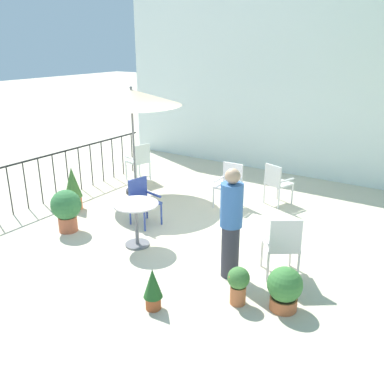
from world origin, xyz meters
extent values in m
plane|color=beige|center=(0.00, 0.00, 0.00)|extent=(60.00, 60.00, 0.00)
cube|color=white|center=(0.00, 4.36, 2.25)|extent=(9.69, 0.30, 4.50)
cube|color=black|center=(-3.35, 0.00, 1.00)|extent=(0.03, 4.68, 0.03)
cylinder|color=black|center=(-3.35, -1.44, 0.50)|extent=(0.02, 0.02, 1.00)
cylinder|color=black|center=(-3.35, -1.08, 0.50)|extent=(0.02, 0.02, 1.00)
cylinder|color=black|center=(-3.35, -0.72, 0.50)|extent=(0.02, 0.02, 1.00)
cylinder|color=black|center=(-3.35, -0.36, 0.50)|extent=(0.02, 0.02, 1.00)
cylinder|color=black|center=(-3.35, 0.00, 0.50)|extent=(0.02, 0.02, 1.00)
cylinder|color=black|center=(-3.35, 0.36, 0.50)|extent=(0.02, 0.02, 1.00)
cylinder|color=black|center=(-3.35, 0.72, 0.50)|extent=(0.02, 0.02, 1.00)
cylinder|color=black|center=(-3.35, 1.08, 0.50)|extent=(0.02, 0.02, 1.00)
cylinder|color=black|center=(-3.35, 1.44, 0.50)|extent=(0.02, 0.02, 1.00)
cylinder|color=black|center=(-3.35, 1.80, 0.50)|extent=(0.02, 0.02, 1.00)
cylinder|color=black|center=(-3.35, 2.16, 0.50)|extent=(0.02, 0.02, 1.00)
cylinder|color=#2D2D2D|center=(-2.15, 0.89, 0.04)|extent=(0.44, 0.44, 0.08)
cylinder|color=slate|center=(-2.15, 0.89, 1.16)|extent=(0.04, 0.04, 2.31)
cone|color=beige|center=(-2.15, 0.89, 2.15)|extent=(2.15, 2.15, 0.33)
sphere|color=slate|center=(-2.15, 0.89, 2.34)|extent=(0.06, 0.06, 0.06)
cylinder|color=white|center=(-0.41, -1.09, 0.75)|extent=(0.75, 0.75, 0.02)
cylinder|color=slate|center=(-0.41, -1.09, 0.37)|extent=(0.06, 0.06, 0.74)
cylinder|color=slate|center=(-0.41, -1.09, 0.01)|extent=(0.41, 0.41, 0.03)
cube|color=white|center=(0.00, 1.30, 0.45)|extent=(0.48, 0.49, 0.04)
cube|color=white|center=(-0.01, 1.52, 0.68)|extent=(0.44, 0.05, 0.42)
cube|color=white|center=(-0.21, 1.30, 0.57)|extent=(0.05, 0.42, 0.03)
cube|color=white|center=(0.21, 1.31, 0.57)|extent=(0.05, 0.42, 0.03)
cylinder|color=white|center=(-0.21, 1.08, 0.21)|extent=(0.04, 0.04, 0.43)
cylinder|color=white|center=(0.22, 1.09, 0.21)|extent=(0.04, 0.04, 0.43)
cylinder|color=white|center=(-0.22, 1.51, 0.21)|extent=(0.04, 0.04, 0.43)
cylinder|color=white|center=(0.20, 1.53, 0.21)|extent=(0.04, 0.04, 0.43)
cube|color=#364A9F|center=(-0.83, -0.34, 0.44)|extent=(0.54, 0.52, 0.04)
cube|color=#364A9F|center=(-1.04, -0.30, 0.66)|extent=(0.12, 0.42, 0.41)
cube|color=#364A9F|center=(-0.87, -0.54, 0.56)|extent=(0.42, 0.12, 0.03)
cube|color=#364A9F|center=(-0.79, -0.15, 0.56)|extent=(0.42, 0.12, 0.03)
cylinder|color=#364A9F|center=(-0.66, -0.58, 0.21)|extent=(0.04, 0.04, 0.42)
cylinder|color=#364A9F|center=(-0.59, -0.19, 0.21)|extent=(0.04, 0.04, 0.42)
cylinder|color=#364A9F|center=(-1.08, -0.50, 0.21)|extent=(0.04, 0.04, 0.42)
cylinder|color=#364A9F|center=(-1.00, -0.10, 0.21)|extent=(0.04, 0.04, 0.42)
cube|color=silver|center=(0.81, 2.04, 0.46)|extent=(0.57, 0.57, 0.04)
cube|color=silver|center=(0.74, 1.85, 0.68)|extent=(0.41, 0.18, 0.41)
cube|color=silver|center=(1.00, 1.98, 0.58)|extent=(0.17, 0.39, 0.03)
cube|color=silver|center=(0.62, 2.11, 0.58)|extent=(0.17, 0.39, 0.03)
cylinder|color=silver|center=(1.07, 2.17, 0.22)|extent=(0.04, 0.04, 0.44)
cylinder|color=silver|center=(0.69, 2.31, 0.22)|extent=(0.04, 0.04, 0.44)
cylinder|color=silver|center=(0.93, 1.78, 0.22)|extent=(0.04, 0.04, 0.44)
cylinder|color=silver|center=(0.55, 1.92, 0.22)|extent=(0.04, 0.04, 0.44)
cube|color=white|center=(-2.73, 1.66, 0.47)|extent=(0.54, 0.54, 0.04)
cube|color=white|center=(-2.52, 1.61, 0.71)|extent=(0.13, 0.43, 0.44)
cube|color=white|center=(-2.68, 1.86, 0.59)|extent=(0.41, 0.13, 0.03)
cube|color=white|center=(-2.77, 1.46, 0.59)|extent=(0.41, 0.13, 0.03)
cylinder|color=white|center=(-2.89, 1.91, 0.23)|extent=(0.04, 0.04, 0.45)
cylinder|color=white|center=(-2.98, 1.50, 0.23)|extent=(0.04, 0.04, 0.45)
cylinder|color=white|center=(-2.48, 1.82, 0.23)|extent=(0.04, 0.04, 0.45)
cylinder|color=white|center=(-2.56, 1.41, 0.23)|extent=(0.04, 0.04, 0.45)
cube|color=silver|center=(1.95, -0.63, 0.47)|extent=(0.66, 0.66, 0.04)
cube|color=silver|center=(2.08, -0.81, 0.73)|extent=(0.39, 0.29, 0.47)
cube|color=silver|center=(2.13, -0.51, 0.59)|extent=(0.28, 0.37, 0.03)
cube|color=silver|center=(1.78, -0.76, 0.59)|extent=(0.28, 0.37, 0.03)
cylinder|color=silver|center=(2.00, -0.33, 0.23)|extent=(0.04, 0.04, 0.45)
cylinder|color=silver|center=(1.65, -0.58, 0.23)|extent=(0.04, 0.04, 0.45)
cylinder|color=silver|center=(2.26, -0.69, 0.23)|extent=(0.04, 0.04, 0.45)
cylinder|color=silver|center=(1.90, -0.94, 0.23)|extent=(0.04, 0.04, 0.45)
cylinder|color=#C56A3D|center=(1.79, -1.64, 0.13)|extent=(0.21, 0.21, 0.26)
cylinder|color=#382819|center=(1.79, -1.64, 0.25)|extent=(0.18, 0.18, 0.02)
sphere|color=#437B37|center=(1.79, -1.64, 0.38)|extent=(0.29, 0.29, 0.29)
sphere|color=#DC5438|center=(1.73, -1.73, 0.42)|extent=(0.06, 0.06, 0.06)
sphere|color=#DC5438|center=(1.78, -1.55, 0.44)|extent=(0.09, 0.09, 0.09)
cylinder|color=#AA512A|center=(0.94, -2.35, 0.09)|extent=(0.20, 0.20, 0.18)
cylinder|color=#382819|center=(0.94, -2.35, 0.17)|extent=(0.18, 0.18, 0.02)
cone|color=#275C25|center=(0.94, -2.35, 0.38)|extent=(0.25, 0.25, 0.40)
cylinder|color=#BD6237|center=(2.34, -1.43, 0.08)|extent=(0.35, 0.35, 0.17)
cylinder|color=#382819|center=(2.34, -1.43, 0.16)|extent=(0.31, 0.31, 0.02)
sphere|color=#3F7E38|center=(2.34, -1.43, 0.36)|extent=(0.46, 0.46, 0.46)
sphere|color=#DB2E67|center=(2.20, -1.48, 0.37)|extent=(0.09, 0.09, 0.09)
sphere|color=#DB2E67|center=(2.29, -1.54, 0.43)|extent=(0.09, 0.09, 0.09)
sphere|color=#DB2E67|center=(2.18, -1.42, 0.34)|extent=(0.13, 0.13, 0.13)
cylinder|color=#D06438|center=(-2.57, -0.54, 0.13)|extent=(0.32, 0.32, 0.27)
cylinder|color=#382819|center=(-2.57, -0.54, 0.26)|extent=(0.28, 0.28, 0.02)
cone|color=#457A34|center=(-2.57, -0.54, 0.58)|extent=(0.36, 0.36, 0.62)
cylinder|color=#C46241|center=(-1.83, -1.35, 0.14)|extent=(0.33, 0.33, 0.28)
cylinder|color=#382819|center=(-1.83, -1.35, 0.27)|extent=(0.29, 0.29, 0.02)
sphere|color=#38783F|center=(-1.83, -1.35, 0.51)|extent=(0.54, 0.54, 0.54)
cylinder|color=#33333D|center=(1.36, -1.08, 0.40)|extent=(0.26, 0.26, 0.80)
cylinder|color=#3B6BB1|center=(1.36, -1.08, 1.12)|extent=(0.43, 0.43, 0.63)
sphere|color=tan|center=(1.36, -1.08, 1.54)|extent=(0.22, 0.22, 0.22)
camera|label=1|loc=(3.92, -5.94, 3.28)|focal=39.47mm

